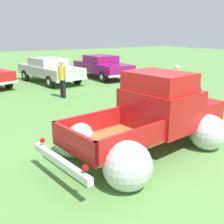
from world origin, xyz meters
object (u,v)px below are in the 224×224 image
at_px(vintage_pickup_truck, 153,120).
at_px(spectator_0, 176,83).
at_px(spectator_1, 62,77).
at_px(show_car_3, 102,66).
at_px(show_car_2, 50,69).

xyz_separation_m(vintage_pickup_truck, spectator_0, (3.66, 2.69, 0.17)).
height_order(vintage_pickup_truck, spectator_1, vintage_pickup_truck).
bearing_deg(vintage_pickup_truck, show_car_3, 58.19).
relative_size(show_car_3, spectator_1, 2.77).
height_order(vintage_pickup_truck, show_car_2, vintage_pickup_truck).
xyz_separation_m(show_car_3, spectator_0, (-1.24, -7.54, 0.14)).
distance_m(show_car_2, spectator_0, 8.10).
height_order(spectator_0, spectator_1, spectator_1).
relative_size(show_car_2, spectator_0, 3.01).
height_order(show_car_2, spectator_1, spectator_1).
xyz_separation_m(show_car_2, spectator_1, (-1.00, -4.07, 0.17)).
height_order(vintage_pickup_truck, show_car_3, vintage_pickup_truck).
distance_m(vintage_pickup_truck, show_car_3, 11.34).
relative_size(vintage_pickup_truck, show_car_2, 0.98).
bearing_deg(vintage_pickup_truck, show_car_2, 75.88).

